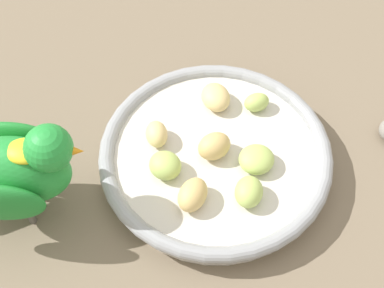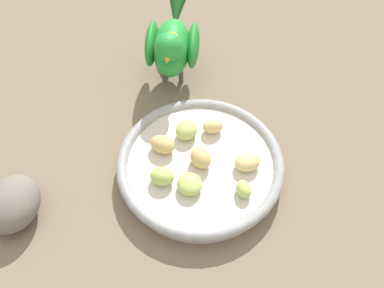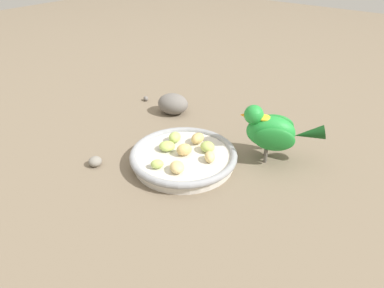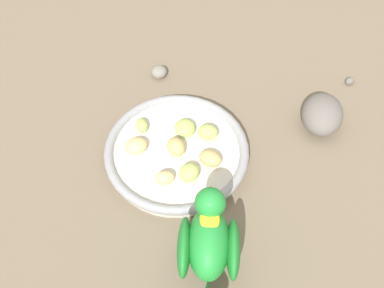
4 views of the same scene
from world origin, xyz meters
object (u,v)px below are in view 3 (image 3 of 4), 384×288
apple_piece_6 (209,157)px  apple_piece_7 (207,147)px  feeding_bowl (184,157)px  rock_large (173,104)px  parrot (272,130)px  pebble_0 (95,161)px  apple_piece_1 (175,137)px  apple_piece_5 (184,150)px  apple_piece_2 (198,138)px  apple_piece_3 (167,146)px  pebble_1 (146,99)px  apple_piece_4 (159,165)px  apple_piece_0 (177,167)px

apple_piece_6 → apple_piece_7: 0.04m
feeding_bowl → rock_large: size_ratio=2.75×
parrot → pebble_0: 0.39m
apple_piece_1 → apple_piece_5: bearing=150.0°
apple_piece_2 → apple_piece_3: size_ratio=1.04×
rock_large → pebble_1: 0.12m
apple_piece_6 → parrot: (-0.08, -0.12, 0.04)m
apple_piece_6 → pebble_1: (0.37, -0.18, -0.03)m
feeding_bowl → apple_piece_5: (-0.00, -0.00, 0.02)m
apple_piece_2 → apple_piece_3: bearing=61.9°
apple_piece_3 → apple_piece_4: 0.07m
feeding_bowl → rock_large: rock_large is taller
apple_piece_6 → apple_piece_7: apple_piece_7 is taller
pebble_0 → pebble_1: (0.16, -0.32, -0.00)m
apple_piece_1 → apple_piece_6: 0.11m
apple_piece_1 → pebble_1: 0.30m
pebble_1 → apple_piece_2: bearing=155.6°
apple_piece_4 → apple_piece_6: apple_piece_6 is taller
apple_piece_7 → apple_piece_0: bearing=87.9°
apple_piece_1 → apple_piece_4: bearing=113.0°
apple_piece_4 → pebble_1: 0.40m
apple_piece_2 → apple_piece_1: bearing=32.1°
apple_piece_4 → apple_piece_7: bearing=-109.0°
apple_piece_5 → apple_piece_7: bearing=-127.0°
feeding_bowl → apple_piece_3: bearing=10.0°
apple_piece_2 → apple_piece_5: 0.06m
apple_piece_1 → pebble_0: size_ratio=1.13×
apple_piece_5 → pebble_0: 0.20m
rock_large → pebble_1: bearing=-6.6°
pebble_0 → pebble_1: 0.36m
feeding_bowl → apple_piece_7: (-0.03, -0.04, 0.02)m
apple_piece_2 → apple_piece_4: apple_piece_2 is taller
apple_piece_3 → apple_piece_5: bearing=-169.6°
apple_piece_2 → apple_piece_3: (0.04, 0.07, -0.00)m
feeding_bowl → apple_piece_5: 0.02m
apple_piece_7 → pebble_0: apple_piece_7 is taller
apple_piece_2 → rock_large: 0.22m
apple_piece_0 → apple_piece_5: bearing=-64.2°
pebble_0 → apple_piece_7: bearing=-137.4°
apple_piece_0 → apple_piece_5: (0.03, -0.06, 0.00)m
apple_piece_1 → apple_piece_4: size_ratio=1.22×
apple_piece_5 → apple_piece_7: (-0.03, -0.04, -0.00)m
apple_piece_6 → rock_large: (0.24, -0.17, -0.01)m
rock_large → parrot: bearing=171.7°
apple_piece_5 → pebble_1: 0.36m
parrot → rock_large: (0.33, -0.05, -0.05)m
apple_piece_2 → pebble_1: bearing=-24.4°
apple_piece_6 → apple_piece_0: bearing=66.7°
apple_piece_1 → parrot: size_ratio=0.19×
apple_piece_1 → apple_piece_3: (-0.01, 0.04, -0.00)m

